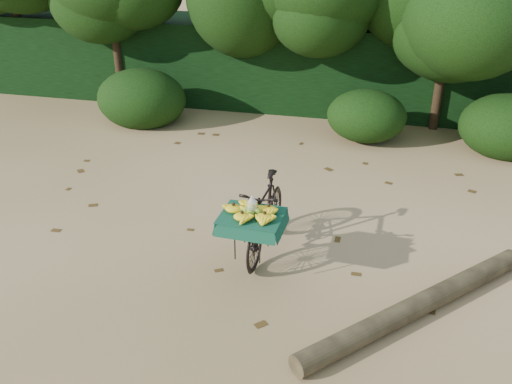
# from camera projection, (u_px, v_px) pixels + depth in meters

# --- Properties ---
(ground) EXTENTS (80.00, 80.00, 0.00)m
(ground) POSITION_uv_depth(u_px,v_px,m) (223.00, 253.00, 6.85)
(ground) COLOR tan
(ground) RESTS_ON ground
(vendor_bicycle) EXTENTS (0.72, 1.72, 0.98)m
(vendor_bicycle) POSITION_uv_depth(u_px,v_px,m) (265.00, 215.00, 6.68)
(vendor_bicycle) COLOR black
(vendor_bicycle) RESTS_ON ground
(fallen_log) EXTENTS (2.40, 2.52, 0.23)m
(fallen_log) POSITION_uv_depth(u_px,v_px,m) (418.00, 305.00, 5.73)
(fallen_log) COLOR brown
(fallen_log) RESTS_ON ground
(hedge_backdrop) EXTENTS (26.00, 1.80, 1.80)m
(hedge_backdrop) POSITION_uv_depth(u_px,v_px,m) (304.00, 65.00, 11.90)
(hedge_backdrop) COLOR black
(hedge_backdrop) RESTS_ON ground
(tree_row) EXTENTS (14.50, 2.00, 4.00)m
(tree_row) POSITION_uv_depth(u_px,v_px,m) (268.00, 17.00, 10.85)
(tree_row) COLOR black
(tree_row) RESTS_ON ground
(bush_clumps) EXTENTS (8.80, 1.70, 0.90)m
(bush_clumps) POSITION_uv_depth(u_px,v_px,m) (313.00, 115.00, 10.27)
(bush_clumps) COLOR black
(bush_clumps) RESTS_ON ground
(leaf_litter) EXTENTS (7.00, 7.30, 0.01)m
(leaf_litter) POSITION_uv_depth(u_px,v_px,m) (237.00, 227.00, 7.41)
(leaf_litter) COLOR #473113
(leaf_litter) RESTS_ON ground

